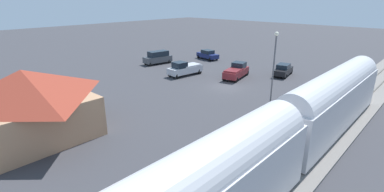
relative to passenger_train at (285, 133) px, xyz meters
name	(u,v)px	position (x,y,z in m)	size (l,w,h in m)	color
ground_plane	(225,87)	(14.00, -13.07, -2.86)	(200.00, 200.00, 0.00)	#38383D
railway_track	(342,115)	(0.00, -13.07, -2.76)	(4.80, 70.00, 0.30)	slate
platform	(301,104)	(4.00, -13.07, -2.71)	(3.20, 46.00, 0.30)	#A8A399
passenger_train	(285,133)	(0.00, 0.00, 0.00)	(2.93, 36.11, 4.98)	silver
station_building	(26,102)	(18.00, 8.93, 0.07)	(10.00, 9.43, 5.62)	tan
pedestrian_on_platform	(312,94)	(3.39, -13.95, -1.58)	(0.36, 0.36, 1.71)	#333338
sedan_navy	(208,55)	(27.06, -25.31, -1.98)	(4.76, 2.88, 1.74)	navy
sedan_black	(283,70)	(11.19, -23.55, -1.98)	(2.63, 4.76, 1.74)	black
pickup_maroon	(236,71)	(15.53, -17.77, -1.83)	(3.08, 5.70, 2.14)	maroon
suv_charcoal	(158,57)	(30.98, -16.42, -1.71)	(2.69, 5.14, 2.22)	#47494F
pickup_silver	(185,69)	(22.06, -13.84, -1.83)	(2.54, 5.58, 2.14)	silver
light_pole_near_platform	(274,60)	(6.80, -11.43, 2.00)	(0.44, 0.44, 7.72)	#515156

